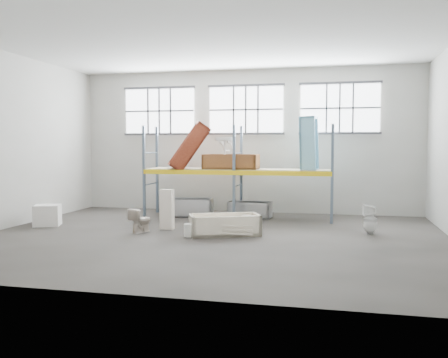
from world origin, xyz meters
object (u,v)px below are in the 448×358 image
(cistern_tall, at_px, (167,209))
(steel_tub_right, at_px, (250,209))
(steel_tub_left, at_px, (188,208))
(rust_tub_flat, at_px, (231,162))
(carton_near, at_px, (47,215))
(bucket, at_px, (189,230))
(toilet_beige, at_px, (141,220))
(toilet_white, at_px, (370,219))
(blue_tub_upright, at_px, (309,144))
(bathtub_beige, at_px, (225,225))

(cistern_tall, height_order, steel_tub_right, cistern_tall)
(steel_tub_left, height_order, rust_tub_flat, rust_tub_flat)
(rust_tub_flat, distance_m, carton_near, 5.84)
(steel_tub_right, relative_size, bucket, 4.21)
(toilet_beige, xyz_separation_m, toilet_white, (6.06, 1.10, 0.07))
(rust_tub_flat, height_order, blue_tub_upright, blue_tub_upright)
(bathtub_beige, height_order, rust_tub_flat, rust_tub_flat)
(steel_tub_left, distance_m, rust_tub_flat, 2.10)
(bathtub_beige, xyz_separation_m, toilet_beige, (-2.31, -0.15, 0.06))
(steel_tub_right, xyz_separation_m, rust_tub_flat, (-0.58, -0.28, 1.57))
(toilet_beige, bearing_deg, steel_tub_right, -103.40)
(bathtub_beige, distance_m, cistern_tall, 1.87)
(rust_tub_flat, xyz_separation_m, bucket, (-0.37, -3.43, -1.66))
(rust_tub_flat, distance_m, blue_tub_upright, 2.55)
(toilet_white, bearing_deg, rust_tub_flat, -123.71)
(bathtub_beige, xyz_separation_m, steel_tub_left, (-1.92, 2.94, 0.03))
(carton_near, bearing_deg, blue_tub_upright, 20.45)
(bathtub_beige, distance_m, steel_tub_left, 3.51)
(cistern_tall, relative_size, toilet_white, 1.41)
(bucket, distance_m, carton_near, 4.63)
(cistern_tall, bearing_deg, rust_tub_flat, 64.77)
(steel_tub_right, bearing_deg, rust_tub_flat, -153.92)
(cistern_tall, xyz_separation_m, steel_tub_left, (-0.14, 2.45, -0.26))
(blue_tub_upright, relative_size, bucket, 5.16)
(carton_near, bearing_deg, cistern_tall, 3.35)
(steel_tub_right, bearing_deg, steel_tub_left, -170.44)
(toilet_white, distance_m, carton_near, 9.19)
(bathtub_beige, xyz_separation_m, bucket, (-0.84, -0.43, -0.10))
(toilet_beige, bearing_deg, toilet_white, -148.00)
(toilet_beige, distance_m, steel_tub_left, 3.11)
(blue_tub_upright, height_order, bucket, blue_tub_upright)
(cistern_tall, xyz_separation_m, steel_tub_right, (1.88, 2.79, -0.31))
(cistern_tall, height_order, bucket, cistern_tall)
(cistern_tall, bearing_deg, blue_tub_upright, 36.27)
(bathtub_beige, relative_size, rust_tub_flat, 1.04)
(toilet_white, bearing_deg, carton_near, -93.65)
(rust_tub_flat, bearing_deg, bucket, -96.15)
(steel_tub_right, bearing_deg, toilet_beige, -125.15)
(toilet_white, xyz_separation_m, rust_tub_flat, (-4.22, 2.05, 1.42))
(bathtub_beige, height_order, bucket, bathtub_beige)
(steel_tub_left, xyz_separation_m, blue_tub_upright, (3.93, 0.11, 2.10))
(carton_near, bearing_deg, toilet_white, 4.19)
(steel_tub_left, xyz_separation_m, rust_tub_flat, (1.45, 0.06, 1.52))
(steel_tub_left, distance_m, bucket, 3.54)
(bathtub_beige, bearing_deg, blue_tub_upright, 33.67)
(steel_tub_left, bearing_deg, toilet_beige, -97.21)
(toilet_white, xyz_separation_m, steel_tub_right, (-3.65, 2.33, -0.14))
(toilet_white, bearing_deg, cistern_tall, -93.10)
(toilet_beige, relative_size, rust_tub_flat, 0.38)
(toilet_beige, height_order, blue_tub_upright, blue_tub_upright)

